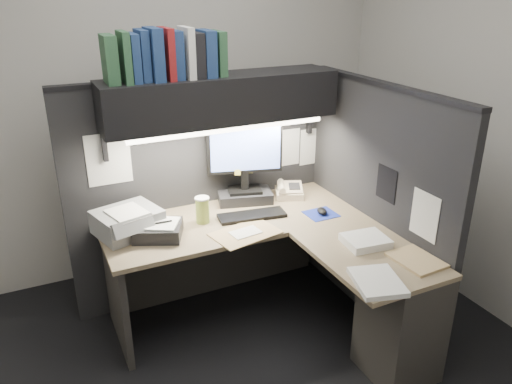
% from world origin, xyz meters
% --- Properties ---
extents(floor, '(3.50, 3.50, 0.00)m').
position_xyz_m(floor, '(0.00, 0.00, 0.00)').
color(floor, black).
rests_on(floor, ground).
extents(wall_back, '(3.50, 0.04, 2.70)m').
position_xyz_m(wall_back, '(0.00, 1.50, 1.35)').
color(wall_back, beige).
rests_on(wall_back, floor).
extents(wall_front, '(3.50, 0.04, 2.70)m').
position_xyz_m(wall_front, '(0.00, -1.50, 1.35)').
color(wall_front, beige).
rests_on(wall_front, floor).
extents(wall_right, '(0.04, 3.00, 2.70)m').
position_xyz_m(wall_right, '(1.75, 0.00, 1.35)').
color(wall_right, beige).
rests_on(wall_right, floor).
extents(partition_back, '(1.90, 0.06, 1.60)m').
position_xyz_m(partition_back, '(0.03, 0.93, 0.80)').
color(partition_back, black).
rests_on(partition_back, floor).
extents(partition_right, '(0.06, 1.50, 1.60)m').
position_xyz_m(partition_right, '(0.98, 0.18, 0.80)').
color(partition_right, black).
rests_on(partition_right, floor).
extents(desk, '(1.70, 1.53, 0.73)m').
position_xyz_m(desk, '(0.43, -0.00, 0.44)').
color(desk, '#887756').
rests_on(desk, floor).
extents(overhead_shelf, '(1.55, 0.34, 0.30)m').
position_xyz_m(overhead_shelf, '(0.12, 0.75, 1.50)').
color(overhead_shelf, black).
rests_on(overhead_shelf, partition_back).
extents(task_light_tube, '(1.32, 0.04, 0.04)m').
position_xyz_m(task_light_tube, '(0.12, 0.61, 1.33)').
color(task_light_tube, white).
rests_on(task_light_tube, overhead_shelf).
extents(monitor, '(0.52, 0.33, 0.57)m').
position_xyz_m(monitor, '(0.30, 0.79, 0.96)').
color(monitor, black).
rests_on(monitor, desk).
extents(keyboard, '(0.47, 0.21, 0.02)m').
position_xyz_m(keyboard, '(0.23, 0.53, 0.74)').
color(keyboard, black).
rests_on(keyboard, desk).
extents(mousepad, '(0.21, 0.19, 0.00)m').
position_xyz_m(mousepad, '(0.68, 0.36, 0.73)').
color(mousepad, navy).
rests_on(mousepad, desk).
extents(mouse, '(0.09, 0.11, 0.04)m').
position_xyz_m(mouse, '(0.69, 0.36, 0.75)').
color(mouse, black).
rests_on(mouse, mousepad).
extents(telephone, '(0.26, 0.27, 0.08)m').
position_xyz_m(telephone, '(0.64, 0.73, 0.77)').
color(telephone, '#C6B598').
rests_on(telephone, desk).
extents(coffee_cup, '(0.11, 0.11, 0.17)m').
position_xyz_m(coffee_cup, '(-0.09, 0.59, 0.81)').
color(coffee_cup, '#C7D454').
rests_on(coffee_cup, desk).
extents(printer, '(0.45, 0.41, 0.15)m').
position_xyz_m(printer, '(-0.56, 0.66, 0.80)').
color(printer, gray).
rests_on(printer, desk).
extents(notebook_stack, '(0.36, 0.33, 0.09)m').
position_xyz_m(notebook_stack, '(-0.41, 0.52, 0.77)').
color(notebook_stack, black).
rests_on(notebook_stack, desk).
extents(open_folder, '(0.46, 0.34, 0.01)m').
position_xyz_m(open_folder, '(0.09, 0.32, 0.73)').
color(open_folder, tan).
rests_on(open_folder, desk).
extents(paper_stack_a, '(0.27, 0.24, 0.05)m').
position_xyz_m(paper_stack_a, '(0.69, -0.12, 0.75)').
color(paper_stack_a, white).
rests_on(paper_stack_a, desk).
extents(paper_stack_b, '(0.31, 0.35, 0.03)m').
position_xyz_m(paper_stack_b, '(0.48, -0.50, 0.74)').
color(paper_stack_b, white).
rests_on(paper_stack_b, desk).
extents(manila_stack, '(0.24, 0.30, 0.02)m').
position_xyz_m(manila_stack, '(0.83, -0.41, 0.74)').
color(manila_stack, tan).
rests_on(manila_stack, desk).
extents(binder_row, '(0.73, 0.26, 0.30)m').
position_xyz_m(binder_row, '(-0.22, 0.75, 1.79)').
color(binder_row, '#295234').
rests_on(binder_row, overhead_shelf).
extents(pinned_papers, '(1.76, 1.31, 0.51)m').
position_xyz_m(pinned_papers, '(0.42, 0.56, 1.05)').
color(pinned_papers, white).
rests_on(pinned_papers, partition_back).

